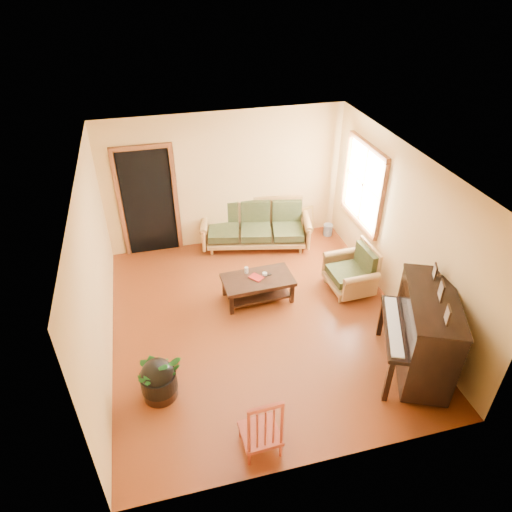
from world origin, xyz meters
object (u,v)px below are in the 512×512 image
object	(u,v)px
sofa	(256,226)
red_chair	(260,420)
armchair	(350,269)
footstool	(159,383)
potted_plant	(159,374)
piano	(424,335)
coffee_table	(258,288)
ceramic_crock	(328,230)

from	to	relation	value
sofa	red_chair	distance (m)	4.41
armchair	footstool	size ratio (longest dim) A/B	1.77
potted_plant	piano	bearing A→B (deg)	-7.80
coffee_table	footstool	xyz separation A→B (m)	(-1.74, -1.62, 0.01)
coffee_table	piano	size ratio (longest dim) A/B	0.80
piano	red_chair	world-z (taller)	piano
footstool	armchair	bearing A→B (deg)	24.15
coffee_table	red_chair	xyz separation A→B (m)	(-0.66, -2.67, 0.26)
armchair	red_chair	size ratio (longest dim) A/B	0.88
armchair	potted_plant	xyz separation A→B (m)	(-3.30, -1.43, -0.08)
piano	ceramic_crock	xyz separation A→B (m)	(0.15, 3.69, -0.52)
coffee_table	potted_plant	bearing A→B (deg)	-137.73
footstool	potted_plant	distance (m)	0.12
ceramic_crock	potted_plant	world-z (taller)	potted_plant
armchair	potted_plant	bearing A→B (deg)	-159.13
coffee_table	ceramic_crock	bearing A→B (deg)	40.63
coffee_table	red_chair	distance (m)	2.76
armchair	red_chair	bearing A→B (deg)	-134.06
coffee_table	footstool	distance (m)	2.38
piano	red_chair	bearing A→B (deg)	-142.09
footstool	potted_plant	bearing A→B (deg)	75.57
sofa	potted_plant	size ratio (longest dim) A/B	3.09
armchair	ceramic_crock	distance (m)	1.83
armchair	ceramic_crock	bearing A→B (deg)	76.61
piano	red_chair	distance (m)	2.50
sofa	footstool	xyz separation A→B (m)	(-2.12, -3.25, -0.22)
piano	ceramic_crock	size ratio (longest dim) A/B	6.09
armchair	footstool	xyz separation A→B (m)	(-3.31, -1.49, -0.19)
sofa	coffee_table	bearing A→B (deg)	-90.66
sofa	ceramic_crock	size ratio (longest dim) A/B	8.73
coffee_table	armchair	bearing A→B (deg)	-5.07
red_chair	coffee_table	bearing A→B (deg)	73.43
armchair	piano	size ratio (longest dim) A/B	0.58
piano	footstool	size ratio (longest dim) A/B	3.07
footstool	red_chair	xyz separation A→B (m)	(1.08, -1.04, 0.25)
armchair	potted_plant	distance (m)	3.60
armchair	piano	bearing A→B (deg)	-87.05
footstool	potted_plant	world-z (taller)	potted_plant
armchair	potted_plant	world-z (taller)	armchair
piano	footstool	bearing A→B (deg)	-163.36
piano	ceramic_crock	bearing A→B (deg)	111.17
sofa	armchair	distance (m)	2.13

